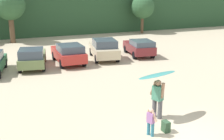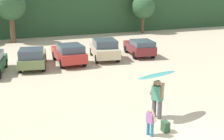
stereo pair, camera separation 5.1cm
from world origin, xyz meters
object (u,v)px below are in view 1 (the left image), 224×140
object	(u,v)px
parked_car_red	(69,53)
parked_car_maroon	(139,47)
parked_car_olive_green	(32,57)
backpack_dropped	(166,126)
parked_car_champagne	(104,49)
surfboard_teal	(158,75)
person_adult	(158,97)
person_child	(151,120)

from	to	relation	value
parked_car_red	parked_car_maroon	xyz separation A→B (m)	(6.37, 0.22, -0.04)
parked_car_olive_green	backpack_dropped	size ratio (longest dim) A/B	9.86
parked_car_olive_green	parked_car_maroon	xyz separation A→B (m)	(9.15, 0.48, -0.00)
parked_car_champagne	parked_car_maroon	world-z (taller)	parked_car_champagne
parked_car_champagne	surfboard_teal	distance (m)	11.53
person_adult	backpack_dropped	world-z (taller)	person_adult
parked_car_olive_green	person_adult	size ratio (longest dim) A/B	2.50
parked_car_olive_green	parked_car_maroon	bearing A→B (deg)	-75.72
person_child	person_adult	bearing A→B (deg)	-151.53
person_child	surfboard_teal	world-z (taller)	surfboard_teal
parked_car_champagne	backpack_dropped	size ratio (longest dim) A/B	10.28
parked_car_olive_green	person_adult	distance (m)	11.50
person_child	backpack_dropped	bearing A→B (deg)	160.96
person_adult	backpack_dropped	bearing A→B (deg)	52.68
parked_car_maroon	person_adult	bearing A→B (deg)	164.93
surfboard_teal	backpack_dropped	world-z (taller)	surfboard_teal
person_adult	person_child	xyz separation A→B (m)	(-1.09, -1.29, -0.35)
surfboard_teal	parked_car_champagne	bearing A→B (deg)	-113.46
parked_car_olive_green	surfboard_teal	world-z (taller)	surfboard_teal
parked_car_champagne	person_child	size ratio (longest dim) A/B	4.04
parked_car_champagne	person_adult	xyz separation A→B (m)	(-1.96, -11.41, 0.13)
parked_car_champagne	person_adult	world-z (taller)	person_adult
backpack_dropped	parked_car_olive_green	bearing A→B (deg)	106.42
parked_car_champagne	person_child	bearing A→B (deg)	177.19
parked_car_red	backpack_dropped	bearing A→B (deg)	-175.64
parked_car_red	parked_car_maroon	world-z (taller)	parked_car_red
parked_car_red	person_child	bearing A→B (deg)	-179.02
person_child	parked_car_olive_green	bearing A→B (deg)	-98.00
person_adult	parked_car_maroon	bearing A→B (deg)	-136.01
parked_car_red	parked_car_champagne	world-z (taller)	parked_car_champagne
parked_car_olive_green	person_adult	bearing A→B (deg)	-148.76
surfboard_teal	backpack_dropped	distance (m)	2.24
parked_car_maroon	surfboard_teal	distance (m)	12.40
parked_car_champagne	parked_car_maroon	xyz separation A→B (m)	(3.27, -0.13, -0.09)
parked_car_olive_green	person_child	xyz separation A→B (m)	(2.83, -12.10, -0.14)
parked_car_champagne	parked_car_maroon	bearing A→B (deg)	-81.52
parked_car_olive_green	surfboard_teal	bearing A→B (deg)	-148.54
parked_car_maroon	surfboard_teal	world-z (taller)	surfboard_teal
parked_car_olive_green	parked_car_maroon	world-z (taller)	parked_car_olive_green
parked_car_red	surfboard_teal	xyz separation A→B (m)	(1.15, -10.96, 1.14)
person_adult	parked_car_champagne	bearing A→B (deg)	-120.89
surfboard_teal	person_child	bearing A→B (deg)	37.82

